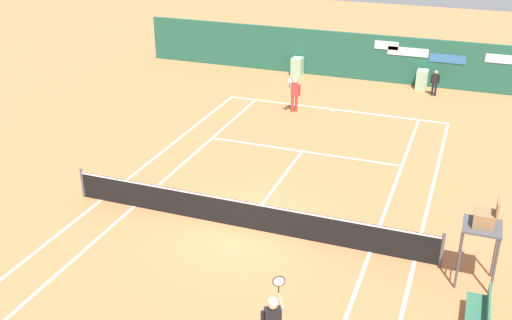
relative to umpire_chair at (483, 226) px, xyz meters
The scene contains 10 objects.
ground_plane 7.24m from the umpire_chair, behind, with size 80.00×80.00×0.01m.
tennis_net 7.07m from the umpire_chair, behind, with size 12.10×0.10×1.07m.
sponsor_back_wall 18.78m from the umpire_chair, 111.61° to the left, with size 25.00×1.02×2.52m.
umpire_chair is the anchor object (origin of this frame).
player_bench 2.31m from the umpire_chair, 84.32° to the right, with size 0.54×1.54×0.88m.
player_on_baseline 14.16m from the umpire_chair, 127.58° to the left, with size 0.52×0.79×1.85m.
ball_kid_left_post 16.24m from the umpire_chair, 99.49° to the left, with size 0.44×0.18×1.32m.
tennis_ball_mid_court 15.13m from the umpire_chair, 141.43° to the left, with size 0.07×0.07×0.07m, color #CCE033.
tennis_ball_near_service_line 11.82m from the umpire_chair, 150.79° to the left, with size 0.07×0.07×0.07m, color #CCE033.
tennis_ball_by_sideline 10.63m from the umpire_chair, 163.57° to the left, with size 0.07×0.07×0.07m, color #CCE033.
Camera 1 is at (6.21, -15.59, 10.07)m, focal length 43.07 mm.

